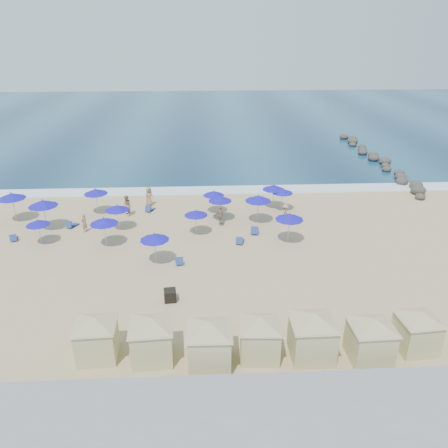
{
  "coord_description": "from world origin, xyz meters",
  "views": [
    {
      "loc": [
        2.14,
        -27.0,
        15.27
      ],
      "look_at": [
        3.68,
        3.0,
        1.81
      ],
      "focal_mm": 35.0,
      "sensor_mm": 36.0,
      "label": 1
    }
  ],
  "objects_px": {
    "umbrella_0": "(11,196)",
    "umbrella_3": "(104,221)",
    "cabana_3": "(260,331)",
    "cabana_5": "(371,333)",
    "beachgoer_2": "(220,216)",
    "beachgoer_3": "(285,213)",
    "umbrella_10": "(258,198)",
    "cabana_6": "(418,325)",
    "umbrella_13": "(283,191)",
    "rock_jetty": "(377,160)",
    "cabana_2": "(210,337)",
    "umbrella_5": "(117,208)",
    "cabana_0": "(96,332)",
    "umbrella_1": "(38,223)",
    "trash_bin": "(170,295)",
    "beachgoer_4": "(149,196)",
    "umbrella_8": "(196,213)",
    "cabana_4": "(313,329)",
    "umbrella_2": "(43,203)",
    "beachgoer_0": "(84,223)",
    "umbrella_6": "(154,237)",
    "beachgoer_1": "(127,206)",
    "umbrella_9": "(214,193)",
    "umbrella_7": "(220,199)",
    "umbrella_11": "(289,217)",
    "umbrella_12": "(274,187)"
  },
  "relations": [
    {
      "from": "umbrella_0",
      "to": "umbrella_3",
      "type": "bearing_deg",
      "value": -30.9
    },
    {
      "from": "cabana_3",
      "to": "cabana_5",
      "type": "relative_size",
      "value": 0.97
    },
    {
      "from": "beachgoer_2",
      "to": "beachgoer_3",
      "type": "height_order",
      "value": "beachgoer_2"
    },
    {
      "from": "umbrella_10",
      "to": "cabana_6",
      "type": "bearing_deg",
      "value": -69.61
    },
    {
      "from": "umbrella_13",
      "to": "rock_jetty",
      "type": "bearing_deg",
      "value": 45.7
    },
    {
      "from": "cabana_2",
      "to": "umbrella_5",
      "type": "height_order",
      "value": "cabana_2"
    },
    {
      "from": "cabana_0",
      "to": "umbrella_1",
      "type": "relative_size",
      "value": 2.01
    },
    {
      "from": "cabana_0",
      "to": "umbrella_5",
      "type": "relative_size",
      "value": 1.86
    },
    {
      "from": "trash_bin",
      "to": "beachgoer_4",
      "type": "xyz_separation_m",
      "value": [
        -2.92,
        15.97,
        0.55
      ]
    },
    {
      "from": "cabana_2",
      "to": "umbrella_8",
      "type": "bearing_deg",
      "value": 92.89
    },
    {
      "from": "cabana_4",
      "to": "cabana_3",
      "type": "bearing_deg",
      "value": 177.0
    },
    {
      "from": "beachgoer_2",
      "to": "umbrella_5",
      "type": "bearing_deg",
      "value": 86.21
    },
    {
      "from": "umbrella_5",
      "to": "umbrella_2",
      "type": "bearing_deg",
      "value": 177.15
    },
    {
      "from": "cabana_4",
      "to": "beachgoer_0",
      "type": "height_order",
      "value": "cabana_4"
    },
    {
      "from": "umbrella_2",
      "to": "umbrella_13",
      "type": "height_order",
      "value": "umbrella_2"
    },
    {
      "from": "trash_bin",
      "to": "cabana_2",
      "type": "xyz_separation_m",
      "value": [
        2.31,
        -5.66,
        1.23
      ]
    },
    {
      "from": "cabana_0",
      "to": "umbrella_5",
      "type": "distance_m",
      "value": 15.57
    },
    {
      "from": "trash_bin",
      "to": "beachgoer_2",
      "type": "bearing_deg",
      "value": 65.86
    },
    {
      "from": "umbrella_6",
      "to": "umbrella_13",
      "type": "height_order",
      "value": "umbrella_6"
    },
    {
      "from": "umbrella_2",
      "to": "umbrella_8",
      "type": "bearing_deg",
      "value": -7.2
    },
    {
      "from": "umbrella_5",
      "to": "beachgoer_2",
      "type": "distance_m",
      "value": 8.53
    },
    {
      "from": "beachgoer_4",
      "to": "beachgoer_2",
      "type": "bearing_deg",
      "value": -81.44
    },
    {
      "from": "beachgoer_1",
      "to": "beachgoer_4",
      "type": "xyz_separation_m",
      "value": [
        1.7,
        2.34,
        -0.03
      ]
    },
    {
      "from": "cabana_2",
      "to": "umbrella_9",
      "type": "xyz_separation_m",
      "value": [
        0.79,
        19.53,
        0.3
      ]
    },
    {
      "from": "umbrella_2",
      "to": "umbrella_13",
      "type": "bearing_deg",
      "value": 8.93
    },
    {
      "from": "cabana_5",
      "to": "umbrella_5",
      "type": "relative_size",
      "value": 1.91
    },
    {
      "from": "umbrella_9",
      "to": "umbrella_10",
      "type": "xyz_separation_m",
      "value": [
        3.68,
        -2.34,
        0.32
      ]
    },
    {
      "from": "beachgoer_0",
      "to": "umbrella_8",
      "type": "bearing_deg",
      "value": 110.59
    },
    {
      "from": "cabana_0",
      "to": "beachgoer_2",
      "type": "xyz_separation_m",
      "value": [
        6.92,
        15.91,
        -0.63
      ]
    },
    {
      "from": "cabana_0",
      "to": "umbrella_10",
      "type": "xyz_separation_m",
      "value": [
        10.12,
        16.34,
        0.71
      ]
    },
    {
      "from": "cabana_3",
      "to": "beachgoer_2",
      "type": "relative_size",
      "value": 2.37
    },
    {
      "from": "beachgoer_2",
      "to": "beachgoer_4",
      "type": "distance_m",
      "value": 8.11
    },
    {
      "from": "trash_bin",
      "to": "cabana_5",
      "type": "height_order",
      "value": "cabana_5"
    },
    {
      "from": "umbrella_3",
      "to": "cabana_4",
      "type": "bearing_deg",
      "value": -45.53
    },
    {
      "from": "cabana_6",
      "to": "umbrella_7",
      "type": "height_order",
      "value": "cabana_6"
    },
    {
      "from": "cabana_3",
      "to": "umbrella_0",
      "type": "height_order",
      "value": "umbrella_0"
    },
    {
      "from": "cabana_2",
      "to": "cabana_5",
      "type": "bearing_deg",
      "value": -0.14
    },
    {
      "from": "cabana_3",
      "to": "umbrella_6",
      "type": "distance_m",
      "value": 11.74
    },
    {
      "from": "umbrella_5",
      "to": "umbrella_6",
      "type": "xyz_separation_m",
      "value": [
        3.58,
        -5.9,
        0.1
      ]
    },
    {
      "from": "umbrella_11",
      "to": "beachgoer_1",
      "type": "distance_m",
      "value": 14.67
    },
    {
      "from": "rock_jetty",
      "to": "umbrella_13",
      "type": "bearing_deg",
      "value": -134.3
    },
    {
      "from": "umbrella_5",
      "to": "umbrella_11",
      "type": "height_order",
      "value": "umbrella_11"
    },
    {
      "from": "umbrella_2",
      "to": "umbrella_7",
      "type": "relative_size",
      "value": 1.16
    },
    {
      "from": "beachgoer_4",
      "to": "cabana_4",
      "type": "bearing_deg",
      "value": -108.7
    },
    {
      "from": "cabana_4",
      "to": "cabana_2",
      "type": "bearing_deg",
      "value": -176.46
    },
    {
      "from": "umbrella_13",
      "to": "beachgoer_0",
      "type": "height_order",
      "value": "umbrella_13"
    },
    {
      "from": "umbrella_9",
      "to": "umbrella_12",
      "type": "height_order",
      "value": "umbrella_12"
    },
    {
      "from": "umbrella_6",
      "to": "beachgoer_4",
      "type": "relative_size",
      "value": 1.29
    },
    {
      "from": "umbrella_8",
      "to": "beachgoer_1",
      "type": "xyz_separation_m",
      "value": [
        -6.17,
        4.21,
        -0.94
      ]
    },
    {
      "from": "umbrella_0",
      "to": "beachgoer_2",
      "type": "distance_m",
      "value": 17.86
    }
  ]
}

